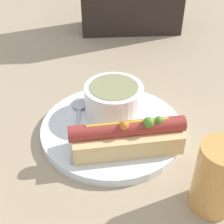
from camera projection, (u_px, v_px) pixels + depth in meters
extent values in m
plane|color=tan|center=(112.00, 132.00, 0.56)|extent=(4.00, 4.00, 0.00)
cylinder|color=white|center=(112.00, 129.00, 0.56)|extent=(0.25, 0.25, 0.02)
cube|color=#E5C17F|center=(127.00, 140.00, 0.50)|extent=(0.18, 0.07, 0.03)
cylinder|color=#9E332D|center=(127.00, 129.00, 0.48)|extent=(0.19, 0.04, 0.03)
sphere|color=orange|center=(124.00, 125.00, 0.47)|extent=(0.02, 0.02, 0.02)
sphere|color=#518C2D|center=(159.00, 120.00, 0.48)|extent=(0.01, 0.01, 0.01)
sphere|color=#518C2D|center=(149.00, 122.00, 0.48)|extent=(0.02, 0.02, 0.02)
cylinder|color=gold|center=(128.00, 123.00, 0.48)|extent=(0.13, 0.02, 0.01)
cylinder|color=white|center=(114.00, 100.00, 0.57)|extent=(0.11, 0.11, 0.06)
cylinder|color=#8C8E60|center=(114.00, 90.00, 0.55)|extent=(0.09, 0.09, 0.02)
cube|color=#B7B7BC|center=(76.00, 135.00, 0.53)|extent=(0.02, 0.13, 0.00)
ellipsoid|color=#B7B7BC|center=(80.00, 103.00, 0.60)|extent=(0.03, 0.04, 0.01)
cylinder|color=#D8994C|center=(217.00, 178.00, 0.41)|extent=(0.06, 0.06, 0.11)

